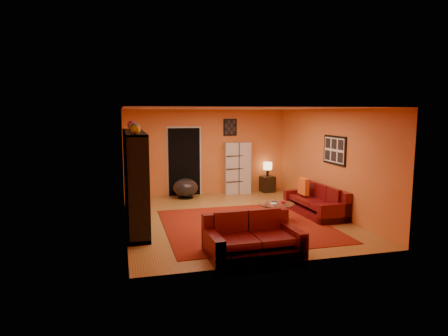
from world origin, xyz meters
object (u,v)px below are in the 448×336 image
object	(u,v)px
bowl_chair	(185,188)
entertainment_unit	(135,179)
table_lamp	(268,166)
side_table	(267,184)
tv	(137,180)
coffee_table	(276,206)
sofa	(318,203)
loveseat	(252,238)
storage_cabinet	(237,168)

from	to	relation	value
bowl_chair	entertainment_unit	bearing A→B (deg)	-121.75
table_lamp	side_table	bearing A→B (deg)	0.00
entertainment_unit	bowl_chair	distance (m)	2.99
entertainment_unit	bowl_chair	bearing A→B (deg)	58.25
tv	coffee_table	xyz separation A→B (m)	(3.10, -0.62, -0.63)
sofa	loveseat	size ratio (longest dim) A/B	1.17
entertainment_unit	table_lamp	xyz separation A→B (m)	(4.20, 2.75, -0.23)
entertainment_unit	tv	bearing A→B (deg)	46.17
entertainment_unit	table_lamp	size ratio (longest dim) A/B	6.66
sofa	storage_cabinet	size ratio (longest dim) A/B	1.24
sofa	bowl_chair	world-z (taller)	sofa
sofa	side_table	xyz separation A→B (m)	(-0.21, 2.94, -0.04)
sofa	table_lamp	xyz separation A→B (m)	(-0.21, 2.94, 0.53)
loveseat	storage_cabinet	distance (m)	5.39
tv	bowl_chair	size ratio (longest dim) A/B	1.39
sofa	bowl_chair	bearing A→B (deg)	135.23
table_lamp	bowl_chair	bearing A→B (deg)	-173.86
tv	loveseat	world-z (taller)	tv
coffee_table	side_table	bearing A→B (deg)	72.53
loveseat	coffee_table	distance (m)	2.21
loveseat	coffee_table	world-z (taller)	loveseat
loveseat	side_table	bearing A→B (deg)	-25.29
sofa	entertainment_unit	bearing A→B (deg)	175.39
sofa	storage_cabinet	bearing A→B (deg)	109.60
side_table	table_lamp	size ratio (longest dim) A/B	1.11
loveseat	bowl_chair	size ratio (longest dim) A/B	2.34
tv	coffee_table	size ratio (longest dim) A/B	1.20
tv	storage_cabinet	bearing A→B (deg)	-49.02
tv	table_lamp	size ratio (longest dim) A/B	2.22
storage_cabinet	side_table	bearing A→B (deg)	1.43
sofa	table_lamp	bearing A→B (deg)	91.95
storage_cabinet	bowl_chair	distance (m)	1.79
storage_cabinet	tv	bearing A→B (deg)	-134.67
sofa	loveseat	distance (m)	3.33
tv	side_table	xyz separation A→B (m)	(4.15, 2.70, -0.76)
storage_cabinet	bowl_chair	bearing A→B (deg)	-164.36
tv	loveseat	size ratio (longest dim) A/B	0.59
bowl_chair	table_lamp	bearing A→B (deg)	6.14
side_table	entertainment_unit	bearing A→B (deg)	-146.75
tv	table_lamp	distance (m)	4.95
entertainment_unit	storage_cabinet	xyz separation A→B (m)	(3.21, 2.80, -0.25)
coffee_table	side_table	size ratio (longest dim) A/B	1.67
table_lamp	tv	bearing A→B (deg)	-146.94
tv	bowl_chair	distance (m)	2.91
bowl_chair	loveseat	bearing A→B (deg)	-85.20
tv	sofa	xyz separation A→B (m)	(4.36, -0.24, -0.72)
entertainment_unit	loveseat	bearing A→B (deg)	-51.29
tv	loveseat	distance (m)	3.19
storage_cabinet	table_lamp	size ratio (longest dim) A/B	3.53
tv	storage_cabinet	size ratio (longest dim) A/B	0.63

